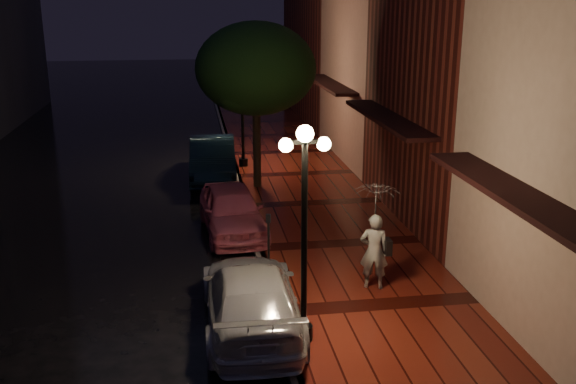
{
  "coord_description": "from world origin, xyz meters",
  "views": [
    {
      "loc": [
        -1.66,
        -16.16,
        6.61
      ],
      "look_at": [
        0.95,
        0.98,
        1.4
      ],
      "focal_mm": 40.0,
      "sensor_mm": 36.0,
      "label": 1
    }
  ],
  "objects_px": {
    "navy_car": "(213,159)",
    "silver_car": "(251,298)",
    "street_tree": "(256,72)",
    "woman_with_umbrella": "(375,220)",
    "parking_meter": "(268,233)",
    "streetlamp_far": "(242,106)",
    "pink_car": "(232,210)",
    "streetlamp_near": "(304,223)"
  },
  "relations": [
    {
      "from": "navy_car",
      "to": "silver_car",
      "type": "height_order",
      "value": "navy_car"
    },
    {
      "from": "street_tree",
      "to": "woman_with_umbrella",
      "type": "bearing_deg",
      "value": -78.7
    },
    {
      "from": "street_tree",
      "to": "silver_car",
      "type": "bearing_deg",
      "value": -96.83
    },
    {
      "from": "parking_meter",
      "to": "street_tree",
      "type": "bearing_deg",
      "value": 100.4
    },
    {
      "from": "street_tree",
      "to": "silver_car",
      "type": "distance_m",
      "value": 10.76
    },
    {
      "from": "streetlamp_far",
      "to": "street_tree",
      "type": "height_order",
      "value": "street_tree"
    },
    {
      "from": "navy_car",
      "to": "silver_car",
      "type": "bearing_deg",
      "value": -86.66
    },
    {
      "from": "navy_car",
      "to": "woman_with_umbrella",
      "type": "relative_size",
      "value": 1.9
    },
    {
      "from": "pink_car",
      "to": "streetlamp_far",
      "type": "bearing_deg",
      "value": 77.99
    },
    {
      "from": "silver_car",
      "to": "woman_with_umbrella",
      "type": "relative_size",
      "value": 1.9
    },
    {
      "from": "streetlamp_far",
      "to": "street_tree",
      "type": "relative_size",
      "value": 0.74
    },
    {
      "from": "pink_car",
      "to": "parking_meter",
      "type": "bearing_deg",
      "value": -78.83
    },
    {
      "from": "streetlamp_near",
      "to": "silver_car",
      "type": "xyz_separation_m",
      "value": [
        -0.95,
        0.9,
        -1.91
      ]
    },
    {
      "from": "parking_meter",
      "to": "silver_car",
      "type": "bearing_deg",
      "value": -89.41
    },
    {
      "from": "streetlamp_far",
      "to": "pink_car",
      "type": "xyz_separation_m",
      "value": [
        -0.95,
        -7.34,
        -1.89
      ]
    },
    {
      "from": "streetlamp_near",
      "to": "pink_car",
      "type": "distance_m",
      "value": 6.99
    },
    {
      "from": "streetlamp_near",
      "to": "navy_car",
      "type": "distance_m",
      "value": 12.95
    },
    {
      "from": "streetlamp_far",
      "to": "pink_car",
      "type": "height_order",
      "value": "streetlamp_far"
    },
    {
      "from": "navy_car",
      "to": "silver_car",
      "type": "xyz_separation_m",
      "value": [
        0.33,
        -11.86,
        -0.1
      ]
    },
    {
      "from": "pink_car",
      "to": "silver_car",
      "type": "relative_size",
      "value": 0.87
    },
    {
      "from": "streetlamp_far",
      "to": "silver_car",
      "type": "xyz_separation_m",
      "value": [
        -0.95,
        -13.1,
        -1.91
      ]
    },
    {
      "from": "street_tree",
      "to": "parking_meter",
      "type": "relative_size",
      "value": 4.51
    },
    {
      "from": "silver_car",
      "to": "parking_meter",
      "type": "bearing_deg",
      "value": -102.74
    },
    {
      "from": "street_tree",
      "to": "woman_with_umbrella",
      "type": "xyz_separation_m",
      "value": [
        1.77,
        -8.85,
        -2.43
      ]
    },
    {
      "from": "navy_car",
      "to": "woman_with_umbrella",
      "type": "xyz_separation_m",
      "value": [
        3.31,
        -10.62,
        1.02
      ]
    },
    {
      "from": "pink_car",
      "to": "silver_car",
      "type": "xyz_separation_m",
      "value": [
        0.0,
        -5.76,
        -0.02
      ]
    },
    {
      "from": "street_tree",
      "to": "pink_car",
      "type": "height_order",
      "value": "street_tree"
    },
    {
      "from": "silver_car",
      "to": "parking_meter",
      "type": "distance_m",
      "value": 3.2
    },
    {
      "from": "pink_car",
      "to": "parking_meter",
      "type": "xyz_separation_m",
      "value": [
        0.75,
        -2.65,
        0.22
      ]
    },
    {
      "from": "navy_car",
      "to": "pink_car",
      "type": "bearing_deg",
      "value": -85.17
    },
    {
      "from": "streetlamp_far",
      "to": "streetlamp_near",
      "type": "bearing_deg",
      "value": -90.0
    },
    {
      "from": "streetlamp_near",
      "to": "silver_car",
      "type": "height_order",
      "value": "streetlamp_near"
    },
    {
      "from": "street_tree",
      "to": "woman_with_umbrella",
      "type": "distance_m",
      "value": 9.35
    },
    {
      "from": "silver_car",
      "to": "navy_car",
      "type": "bearing_deg",
      "value": -87.58
    },
    {
      "from": "pink_car",
      "to": "navy_car",
      "type": "bearing_deg",
      "value": 88.44
    },
    {
      "from": "streetlamp_far",
      "to": "navy_car",
      "type": "distance_m",
      "value": 2.54
    },
    {
      "from": "silver_car",
      "to": "parking_meter",
      "type": "xyz_separation_m",
      "value": [
        0.75,
        3.11,
        0.23
      ]
    },
    {
      "from": "street_tree",
      "to": "silver_car",
      "type": "xyz_separation_m",
      "value": [
        -1.21,
        -10.09,
        -3.55
      ]
    },
    {
      "from": "silver_car",
      "to": "streetlamp_far",
      "type": "bearing_deg",
      "value": -93.32
    },
    {
      "from": "silver_car",
      "to": "pink_car",
      "type": "bearing_deg",
      "value": -89.17
    },
    {
      "from": "navy_car",
      "to": "street_tree",
      "type": "bearing_deg",
      "value": -47.25
    },
    {
      "from": "streetlamp_near",
      "to": "parking_meter",
      "type": "distance_m",
      "value": 4.35
    }
  ]
}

